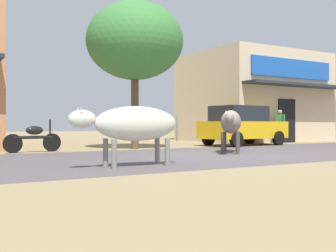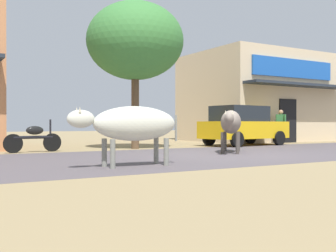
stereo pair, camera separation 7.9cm
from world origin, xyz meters
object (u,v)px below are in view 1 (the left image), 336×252
roadside_tree (135,41)px  cow_far_dark (231,122)px  parked_hatchback_car (242,125)px  parked_motorcycle (34,138)px  cow_near_brown (134,124)px  pedestrian_by_shop (280,124)px

roadside_tree → cow_far_dark: bearing=-62.6°
roadside_tree → parked_hatchback_car: bearing=-2.1°
parked_motorcycle → cow_far_dark: size_ratio=0.84×
parked_hatchback_car → cow_near_brown: parked_hatchback_car is taller
roadside_tree → cow_far_dark: 4.74m
roadside_tree → parked_motorcycle: 4.93m
cow_near_brown → parked_hatchback_car: bearing=35.1°
parked_hatchback_car → cow_far_dark: 4.45m
cow_far_dark → parked_motorcycle: bearing=148.1°
cow_near_brown → pedestrian_by_shop: size_ratio=1.62×
cow_far_dark → parked_hatchback_car: bearing=44.7°
roadside_tree → cow_far_dark: size_ratio=2.43×
roadside_tree → cow_near_brown: 6.83m
parked_hatchback_car → cow_far_dark: size_ratio=1.84×
parked_hatchback_car → pedestrian_by_shop: (2.65, 0.46, 0.06)m
parked_motorcycle → cow_near_brown: (0.86, -5.50, 0.43)m
roadside_tree → parked_motorcycle: bearing=-179.6°
parked_hatchback_car → cow_near_brown: 9.28m
cow_far_dark → cow_near_brown: bearing=-153.4°
cow_far_dark → pedestrian_by_shop: size_ratio=1.41×
parked_hatchback_car → cow_far_dark: bearing=-135.3°
roadside_tree → pedestrian_by_shop: roadside_tree is taller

